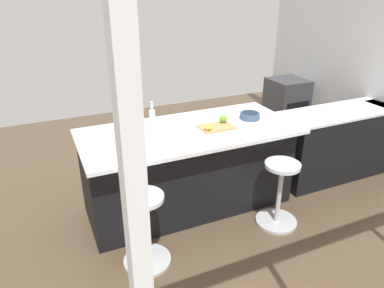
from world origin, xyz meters
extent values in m
plane|color=brown|center=(0.00, 0.00, 0.00)|extent=(7.35, 7.35, 0.00)
cube|color=black|center=(-2.48, 0.02, 0.43)|extent=(2.59, 0.60, 0.87)
cube|color=silver|center=(-2.48, 0.02, 0.88)|extent=(2.59, 0.60, 0.03)
cylinder|color=#B7B7BC|center=(-2.80, -0.13, 1.04)|extent=(0.02, 0.02, 0.28)
cube|color=#38383D|center=(-2.48, -1.62, 0.43)|extent=(0.60, 0.60, 0.87)
cube|color=black|center=(-2.48, -1.32, 0.39)|extent=(0.44, 0.01, 0.32)
cube|color=black|center=(0.06, -0.08, 0.46)|extent=(2.24, 0.85, 0.92)
cube|color=silver|center=(0.06, -0.03, 0.94)|extent=(2.30, 1.05, 0.04)
cylinder|color=#B7B7BC|center=(-0.66, 0.62, 0.01)|extent=(0.44, 0.44, 0.03)
cylinder|color=#B7B7BC|center=(-0.66, 0.62, 0.35)|extent=(0.05, 0.05, 0.66)
cylinder|color=silver|center=(-0.66, 0.62, 0.70)|extent=(0.36, 0.36, 0.04)
cylinder|color=#B7B7BC|center=(0.79, 0.62, 0.01)|extent=(0.44, 0.44, 0.03)
cylinder|color=#B7B7BC|center=(0.79, 0.62, 0.35)|extent=(0.05, 0.05, 0.66)
cylinder|color=silver|center=(0.79, 0.62, 0.70)|extent=(0.36, 0.36, 0.04)
cube|color=tan|center=(-0.21, 0.04, 0.97)|extent=(0.36, 0.24, 0.02)
sphere|color=#609E2D|center=(-0.33, -0.03, 1.02)|extent=(0.09, 0.09, 0.09)
sphere|color=gold|center=(-0.08, 0.10, 1.02)|extent=(0.08, 0.08, 0.08)
cylinder|color=silver|center=(0.42, -0.18, 1.07)|extent=(0.06, 0.06, 0.22)
cylinder|color=silver|center=(0.42, -0.18, 1.22)|extent=(0.03, 0.03, 0.08)
cylinder|color=#B7B7BC|center=(0.42, -0.18, 1.26)|extent=(0.03, 0.03, 0.02)
cylinder|color=#334C6B|center=(-0.69, -0.06, 0.99)|extent=(0.22, 0.22, 0.07)
cylinder|color=#192635|center=(-0.69, -0.06, 1.01)|extent=(0.18, 0.18, 0.04)
camera|label=1|loc=(1.46, 3.14, 2.37)|focal=33.36mm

